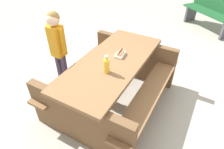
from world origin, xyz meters
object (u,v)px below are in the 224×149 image
(park_bench_near, at_px, (212,12))
(hotdog_tray, at_px, (120,54))
(picnic_table, at_px, (112,79))
(soda_bottle, at_px, (106,65))
(child_in_coat, at_px, (57,41))

(park_bench_near, bearing_deg, hotdog_tray, 158.14)
(picnic_table, bearing_deg, hotdog_tray, -18.71)
(soda_bottle, xyz_separation_m, child_in_coat, (0.36, 0.95, -0.06))
(picnic_table, distance_m, park_bench_near, 3.66)
(child_in_coat, bearing_deg, hotdog_tray, -87.08)
(soda_bottle, distance_m, park_bench_near, 3.91)
(soda_bottle, bearing_deg, hotdog_tray, -3.99)
(hotdog_tray, relative_size, child_in_coat, 0.15)
(picnic_table, height_order, child_in_coat, child_in_coat)
(hotdog_tray, distance_m, park_bench_near, 3.51)
(picnic_table, bearing_deg, child_in_coat, 82.89)
(soda_bottle, distance_m, hotdog_tray, 0.42)
(picnic_table, bearing_deg, park_bench_near, -21.71)
(soda_bottle, height_order, park_bench_near, soda_bottle)
(hotdog_tray, bearing_deg, park_bench_near, -21.86)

